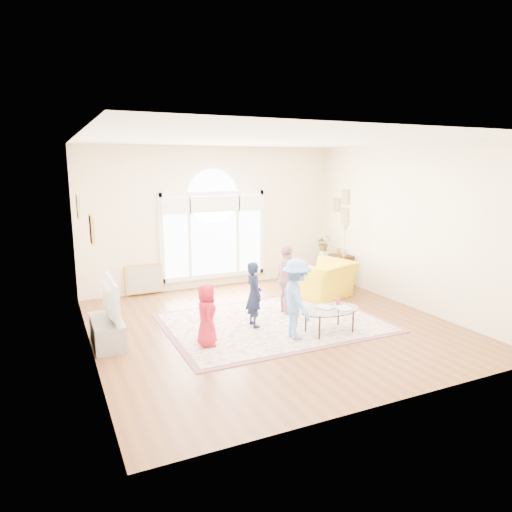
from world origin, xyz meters
name	(u,v)px	position (x,y,z in m)	size (l,w,h in m)	color
ground	(272,325)	(0.00, 0.00, 0.00)	(6.00, 6.00, 0.00)	brown
room_shell	(216,220)	(0.01, 2.83, 1.57)	(6.00, 6.00, 6.00)	beige
area_rug	(274,322)	(0.08, 0.09, 0.01)	(3.60, 2.60, 0.02)	beige
rug_border	(274,322)	(0.08, 0.09, 0.01)	(3.80, 2.80, 0.01)	#7D4B50
tv_console	(107,332)	(-2.75, 0.30, 0.21)	(0.45, 1.00, 0.42)	#96999F
television	(106,299)	(-2.74, 0.30, 0.74)	(0.17, 1.11, 0.64)	black
coffee_table	(330,310)	(0.70, -0.75, 0.40)	(1.11, 0.75, 0.54)	silver
armchair	(323,280)	(1.79, 1.10, 0.39)	(1.19, 1.04, 0.77)	gold
side_cabinet	(341,270)	(2.78, 1.87, 0.35)	(0.40, 0.50, 0.70)	black
floor_lamp	(345,233)	(2.59, 1.51, 1.28)	(0.28, 0.28, 1.51)	black
plant_pedestal	(323,265)	(2.70, 2.51, 0.35)	(0.20, 0.20, 0.70)	white
potted_plant	(324,243)	(2.70, 2.51, 0.90)	(0.36, 0.31, 0.40)	#33722D
leaning_picture	(145,295)	(-1.64, 2.90, 0.00)	(0.80, 0.05, 0.62)	tan
child_red	(207,315)	(-1.35, -0.43, 0.51)	(0.48, 0.31, 0.98)	#B4192D
child_navy	(254,294)	(-0.33, 0.05, 0.59)	(0.42, 0.27, 1.14)	#141D35
child_pink	(287,279)	(0.52, 0.43, 0.68)	(0.77, 0.32, 1.32)	#D0919C
child_blue	(297,299)	(0.07, -0.73, 0.67)	(0.84, 0.49, 1.31)	#6398ED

